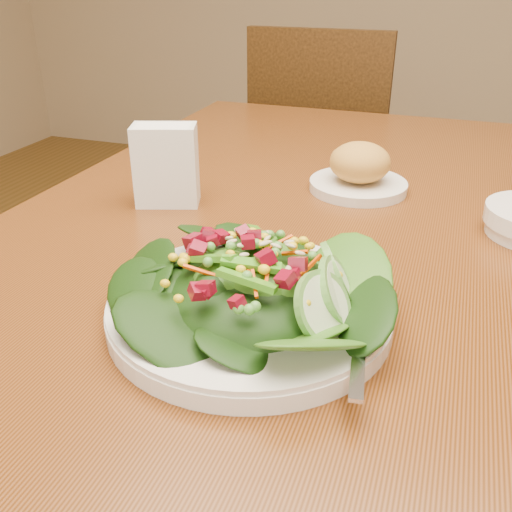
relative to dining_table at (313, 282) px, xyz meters
name	(u,v)px	position (x,y,z in m)	size (l,w,h in m)	color
dining_table	(313,282)	(0.00, 0.00, 0.00)	(0.90, 1.40, 0.75)	brown
chair_far	(323,170)	(-0.21, 0.99, -0.16)	(0.43, 0.43, 0.93)	#4B2B0D
salad_plate	(259,294)	(0.01, -0.27, 0.13)	(0.30, 0.30, 0.09)	silver
bread_plate	(359,171)	(0.03, 0.15, 0.13)	(0.16, 0.16, 0.08)	silver
napkin_holder	(166,163)	(-0.23, -0.01, 0.17)	(0.11, 0.08, 0.12)	white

